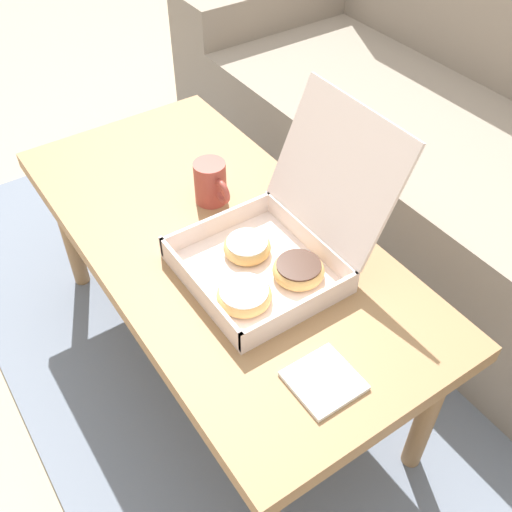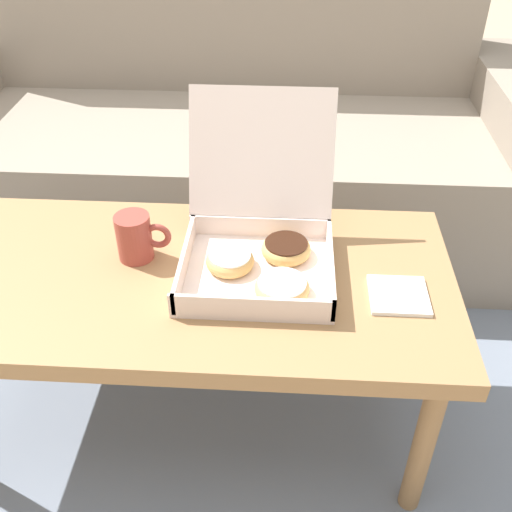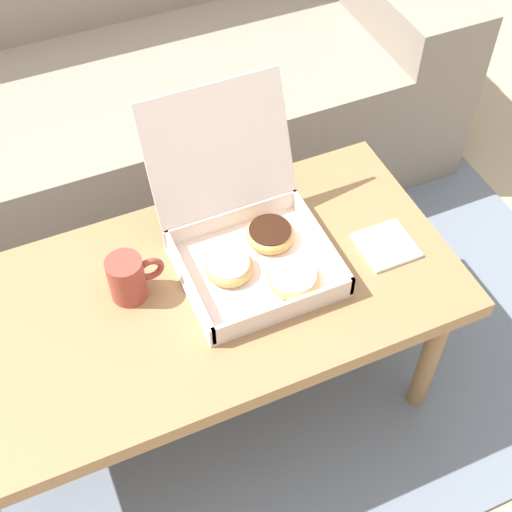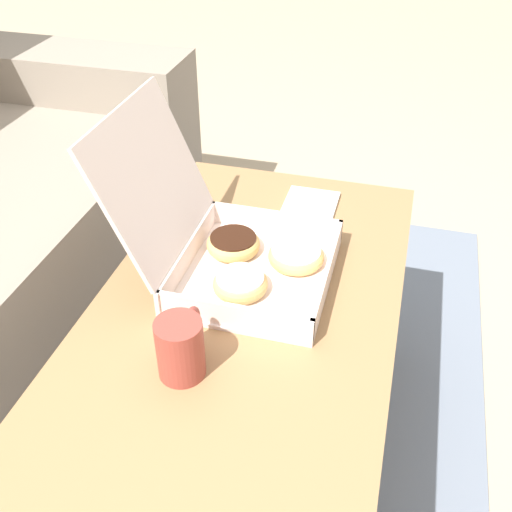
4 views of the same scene
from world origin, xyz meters
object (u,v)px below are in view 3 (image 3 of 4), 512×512
at_px(pastry_box, 252,238).
at_px(couch, 88,98).
at_px(coffee_table, 192,308).
at_px(coffee_mug, 128,278).

bearing_deg(pastry_box, couch, 100.34).
height_order(couch, pastry_box, couch).
distance_m(coffee_table, pastry_box, 0.19).
distance_m(couch, pastry_box, 0.89).
xyz_separation_m(pastry_box, coffee_mug, (-0.26, 0.01, -0.00)).
bearing_deg(pastry_box, coffee_mug, 178.54).
xyz_separation_m(couch, coffee_table, (0.00, -0.89, 0.10)).
relative_size(couch, pastry_box, 5.51).
relative_size(couch, coffee_table, 1.91).
height_order(coffee_table, coffee_mug, coffee_mug).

